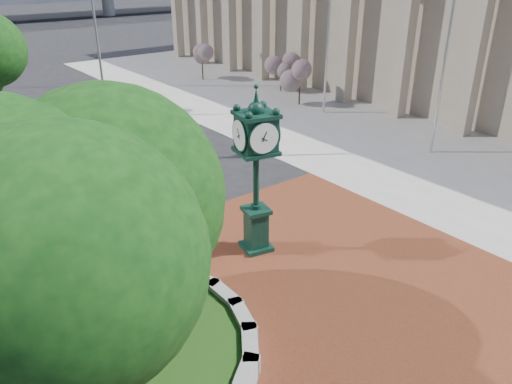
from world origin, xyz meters
name	(u,v)px	position (x,y,z in m)	size (l,w,h in m)	color
ground	(278,282)	(0.00, 0.00, 0.00)	(200.00, 200.00, 0.00)	black
plaza	(303,300)	(0.00, -1.00, 0.02)	(12.00, 12.00, 0.04)	#602716
sidewalk	(374,107)	(16.00, 10.00, 0.02)	(20.00, 50.00, 0.04)	#9E9B93
planter_wall	(193,314)	(-2.71, 0.00, 0.27)	(2.96, 6.77, 0.54)	#9E9B93
grass_bed	(103,358)	(-5.00, 0.00, 0.20)	(6.10, 6.10, 0.40)	#183F12
civic_building	(431,20)	(23.60, 12.00, 4.33)	(17.35, 44.00, 8.60)	#B9A58C
tree_planter	(79,215)	(-5.00, 0.00, 3.72)	(5.20, 5.20, 6.33)	#38281C
post_clock	(256,166)	(0.60, 1.74, 2.75)	(1.21, 1.21, 5.00)	black
flagpole_a	(450,25)	(12.07, 3.40, 5.59)	(1.70, 0.31, 10.91)	silver
flagpole_b	(329,12)	(12.85, 11.07, 5.50)	(1.56, 0.84, 10.73)	silver
shrub_near	(300,79)	(12.90, 13.21, 1.59)	(1.20, 1.20, 2.20)	#38281C
shrub_mid	(281,67)	(14.29, 16.55, 1.59)	(1.20, 1.20, 2.20)	#38281C
shrub_far	(202,58)	(12.01, 22.65, 1.59)	(1.20, 1.20, 2.20)	#38281C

